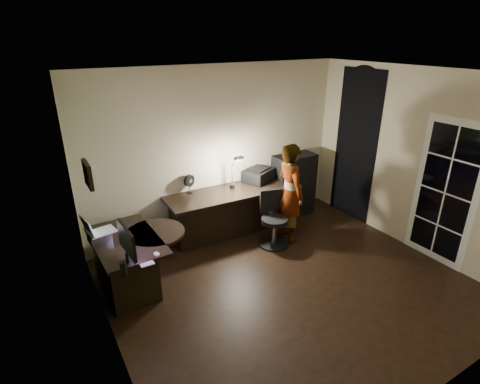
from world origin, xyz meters
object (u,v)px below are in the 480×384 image
cabinet (293,185)px  monitor (126,251)px  desk_left (129,263)px  person (290,193)px  office_chair (275,220)px  desk_right (229,213)px

cabinet → monitor: 3.54m
desk_left → person: size_ratio=0.78×
desk_left → cabinet: (3.20, 0.66, 0.21)m
desk_left → monitor: size_ratio=2.45×
monitor → office_chair: (2.37, 0.45, -0.44)m
desk_right → monitor: (-1.93, -1.12, 0.49)m
cabinet → office_chair: cabinet is taller
monitor → office_chair: size_ratio=0.58×
office_chair → person: bearing=25.9°
monitor → person: (2.70, 0.51, -0.07)m
desk_left → person: bearing=-2.3°
cabinet → office_chair: 1.21m
desk_left → monitor: (-0.12, -0.54, 0.51)m
monitor → office_chair: monitor is taller
desk_left → office_chair: office_chair is taller
desk_right → cabinet: 1.41m
desk_right → office_chair: bearing=-54.6°
person → desk_left: bearing=94.6°
monitor → office_chair: 2.45m
desk_left → desk_right: size_ratio=0.61×
monitor → office_chair: bearing=7.3°
desk_left → person: (2.58, -0.03, 0.44)m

